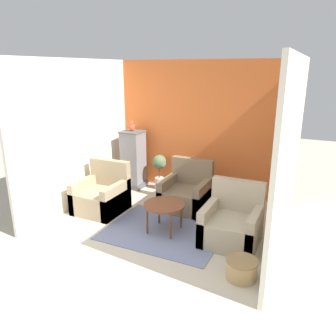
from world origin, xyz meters
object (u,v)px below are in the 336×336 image
(armchair_left, at_px, (102,196))
(armchair_right, at_px, (232,224))
(coffee_table, at_px, (164,206))
(parrot, at_px, (132,126))
(potted_plant, at_px, (159,167))
(armchair_middle, at_px, (186,194))
(wicker_basket, at_px, (242,268))
(birdcage, at_px, (133,160))

(armchair_left, bearing_deg, armchair_right, -2.15)
(coffee_table, bearing_deg, parrot, 133.83)
(potted_plant, bearing_deg, armchair_right, -38.00)
(armchair_middle, distance_m, parrot, 1.96)
(armchair_left, xyz_separation_m, armchair_middle, (1.38, 0.77, 0.00))
(parrot, xyz_separation_m, potted_plant, (0.57, 0.13, -0.86))
(armchair_right, distance_m, parrot, 3.19)
(armchair_right, xyz_separation_m, parrot, (-2.62, 1.47, 1.08))
(coffee_table, bearing_deg, armchair_left, 170.33)
(potted_plant, relative_size, wicker_basket, 1.90)
(coffee_table, xyz_separation_m, birdcage, (-1.55, 1.61, 0.18))
(birdcage, distance_m, wicker_basket, 3.81)
(coffee_table, bearing_deg, armchair_middle, 91.90)
(armchair_middle, relative_size, birdcage, 0.72)
(birdcage, relative_size, potted_plant, 1.65)
(armchair_left, bearing_deg, parrot, 95.92)
(birdcage, bearing_deg, armchair_left, -84.08)
(potted_plant, bearing_deg, wicker_basket, -45.56)
(coffee_table, height_order, parrot, parrot)
(armchair_right, relative_size, parrot, 3.97)
(potted_plant, xyz_separation_m, wicker_basket, (2.41, -2.46, -0.36))
(parrot, bearing_deg, birdcage, -90.00)
(potted_plant, height_order, wicker_basket, potted_plant)
(potted_plant, bearing_deg, parrot, -166.90)
(coffee_table, height_order, wicker_basket, coffee_table)
(birdcage, bearing_deg, armchair_right, -29.25)
(coffee_table, distance_m, parrot, 2.43)
(armchair_middle, distance_m, wicker_basket, 2.26)
(potted_plant, bearing_deg, armchair_left, -105.81)
(armchair_middle, relative_size, parrot, 3.97)
(coffee_table, distance_m, wicker_basket, 1.62)
(armchair_left, relative_size, parrot, 3.97)
(armchair_right, bearing_deg, armchair_middle, 141.83)
(armchair_right, relative_size, birdcage, 0.72)
(armchair_right, xyz_separation_m, birdcage, (-2.62, 1.47, 0.33))
(armchair_left, bearing_deg, coffee_table, -9.67)
(coffee_table, distance_m, potted_plant, 2.01)
(armchair_left, relative_size, armchair_middle, 1.00)
(armchair_right, bearing_deg, birdcage, 150.75)
(birdcage, bearing_deg, coffee_table, -46.14)
(armchair_middle, height_order, wicker_basket, armchair_middle)
(armchair_left, distance_m, armchair_right, 2.48)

